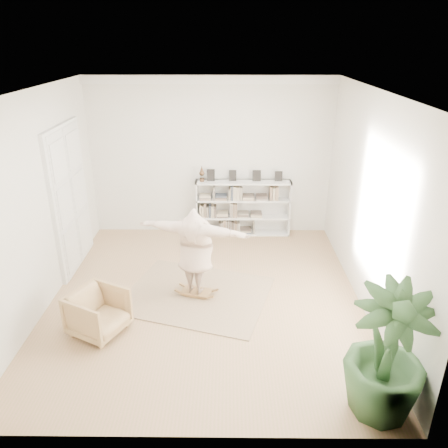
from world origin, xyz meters
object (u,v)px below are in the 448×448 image
Objects in this scene: rocker_board at (196,292)px; houseplant at (387,353)px; person at (195,249)px; bookshelf at (243,208)px; armchair at (98,312)px.

rocker_board is 0.33× the size of houseplant.
person is at bearing 133.28° from houseplant.
bookshelf is 2.91m from person.
rocker_board is at bearing 26.40° from person.
bookshelf is 3.75× the size of rocker_board.
rocker_board is 0.87m from person.
houseplant reaches higher than bookshelf.
houseplant is (3.94, -1.54, 0.52)m from armchair.
houseplant reaches higher than rocker_board.
bookshelf reaches higher than armchair.
bookshelf is 1.11× the size of person.
rocker_board is at bearing -26.64° from armchair.
houseplant is (2.47, -2.63, -0.05)m from person.
bookshelf is 4.51m from armchair.
houseplant is (1.56, -5.37, 0.25)m from bookshelf.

